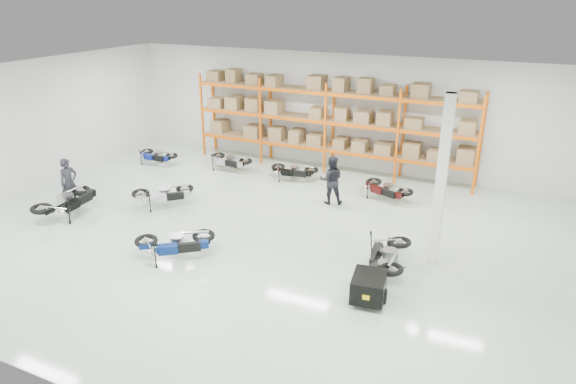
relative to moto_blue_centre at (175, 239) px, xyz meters
The scene contains 14 objects.
room 2.95m from the moto_blue_centre, 62.61° to the left, with size 18.00×18.00×18.00m.
pallet_rack 8.83m from the moto_blue_centre, 82.64° to the left, with size 11.28×0.98×3.62m.
structural_column 7.05m from the moto_blue_centre, 22.73° to the left, with size 0.25×0.25×4.50m, color white.
moto_blue_centre is the anchor object (origin of this frame).
moto_silver_left 3.75m from the moto_blue_centre, 132.33° to the left, with size 0.78×1.75×1.07m, color #B4B6BB, non-canonical shape.
moto_black_far_left 4.90m from the moto_blue_centre, 169.65° to the left, with size 0.88×1.98×1.21m, color black, non-canonical shape.
moto_touring_right 5.59m from the moto_blue_centre, 18.32° to the left, with size 0.80×1.80×1.10m, color black, non-canonical shape.
trailer 5.31m from the moto_blue_centre, ahead, with size 0.88×1.62×0.66m.
moto_back_a 8.32m from the moto_blue_centre, 131.86° to the left, with size 0.69×1.56×0.95m, color navy, non-canonical shape.
moto_back_b 7.27m from the moto_blue_centre, 109.85° to the left, with size 0.73×1.64×1.00m, color #A9ACB3, non-canonical shape.
moto_back_c 6.86m from the moto_blue_centre, 86.93° to the left, with size 0.70×1.57×0.96m, color black, non-canonical shape.
moto_back_d 7.60m from the moto_blue_centre, 57.96° to the left, with size 0.71×1.60×0.98m, color #3E0C0D, non-canonical shape.
person_left 5.48m from the moto_blue_centre, 164.76° to the left, with size 0.60×0.40×1.66m, color #212129.
person_back 5.87m from the moto_blue_centre, 65.35° to the left, with size 0.80×0.63×1.65m, color black.
Camera 1 is at (6.78, -11.97, 6.75)m, focal length 32.00 mm.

